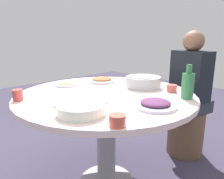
# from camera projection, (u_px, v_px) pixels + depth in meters

# --- Properties ---
(round_dining_table) EXTENTS (1.27, 1.27, 0.75)m
(round_dining_table) POSITION_uv_depth(u_px,v_px,m) (106.00, 111.00, 1.58)
(round_dining_table) COLOR #99999E
(round_dining_table) RESTS_ON ground
(rice_bowl) EXTENTS (0.28, 0.28, 0.10)m
(rice_bowl) POSITION_uv_depth(u_px,v_px,m) (143.00, 82.00, 1.71)
(rice_bowl) COLOR #B2B5BA
(rice_bowl) RESTS_ON round_dining_table
(soup_bowl) EXTENTS (0.26, 0.26, 0.06)m
(soup_bowl) POSITION_uv_depth(u_px,v_px,m) (81.00, 109.00, 1.13)
(soup_bowl) COLOR white
(soup_bowl) RESTS_ON round_dining_table
(dish_noodles) EXTENTS (0.20, 0.20, 0.03)m
(dish_noodles) POSITION_uv_depth(u_px,v_px,m) (66.00, 84.00, 1.78)
(dish_noodles) COLOR silver
(dish_noodles) RESTS_ON round_dining_table
(dish_stirfry) EXTENTS (0.22, 0.22, 0.05)m
(dish_stirfry) POSITION_uv_depth(u_px,v_px,m) (102.00, 80.00, 1.90)
(dish_stirfry) COLOR silver
(dish_stirfry) RESTS_ON round_dining_table
(dish_eggplant) EXTENTS (0.25, 0.25, 0.05)m
(dish_eggplant) POSITION_uv_depth(u_px,v_px,m) (155.00, 104.00, 1.23)
(dish_eggplant) COLOR silver
(dish_eggplant) RESTS_ON round_dining_table
(green_bottle) EXTENTS (0.08, 0.08, 0.23)m
(green_bottle) POSITION_uv_depth(u_px,v_px,m) (188.00, 85.00, 1.39)
(green_bottle) COLOR #347B47
(green_bottle) RESTS_ON round_dining_table
(tea_cup_near) EXTENTS (0.06, 0.06, 0.07)m
(tea_cup_near) POSITION_uv_depth(u_px,v_px,m) (18.00, 95.00, 1.36)
(tea_cup_near) COLOR #C94C42
(tea_cup_near) RESTS_ON round_dining_table
(tea_cup_far) EXTENTS (0.07, 0.07, 0.05)m
(tea_cup_far) POSITION_uv_depth(u_px,v_px,m) (172.00, 88.00, 1.57)
(tea_cup_far) COLOR #BE5149
(tea_cup_far) RESTS_ON round_dining_table
(tea_cup_side) EXTENTS (0.08, 0.08, 0.05)m
(tea_cup_side) POSITION_uv_depth(u_px,v_px,m) (117.00, 120.00, 0.97)
(tea_cup_side) COLOR #CF533F
(tea_cup_side) RESTS_ON round_dining_table
(stool_for_diner_left) EXTENTS (0.35, 0.35, 0.44)m
(stool_for_diner_left) POSITION_uv_depth(u_px,v_px,m) (185.00, 132.00, 2.14)
(stool_for_diner_left) COLOR brown
(stool_for_diner_left) RESTS_ON ground
(diner_left) EXTENTS (0.39, 0.40, 0.76)m
(diner_left) POSITION_uv_depth(u_px,v_px,m) (190.00, 79.00, 2.01)
(diner_left) COLOR #2D333D
(diner_left) RESTS_ON stool_for_diner_left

